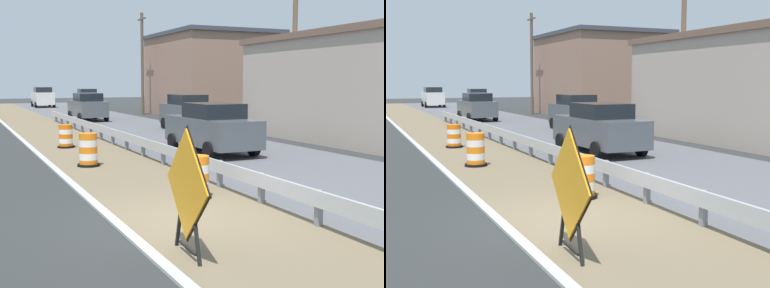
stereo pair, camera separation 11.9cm
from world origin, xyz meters
TOP-DOWN VIEW (x-y plane):
  - ground_plane at (0.00, 0.00)m, footprint 160.00×160.00m
  - median_dirt_strip at (0.56, 0.00)m, footprint 3.52×120.00m
  - curb_near_edge at (-1.30, 0.00)m, footprint 0.20×120.00m
  - guardrail_median at (2.09, -1.52)m, footprint 0.18×58.29m
  - warning_sign_diamond at (-0.79, -1.99)m, footprint 0.15×1.85m
  - traffic_barrel_nearest at (1.10, 1.58)m, footprint 0.64×0.64m
  - traffic_barrel_close at (-0.18, 7.20)m, footprint 0.73×0.73m
  - traffic_barrel_mid at (0.07, 12.27)m, footprint 0.70×0.70m
  - car_lead_near_lane at (4.91, 8.43)m, footprint 2.16×4.83m
  - car_trailing_near_lane at (7.68, 40.95)m, footprint 2.02×4.22m
  - car_lead_far_lane at (4.53, 48.46)m, footprint 2.16×4.78m
  - car_mid_far_lane at (7.95, 17.31)m, footprint 2.04×4.66m
  - car_trailing_far_lane at (4.44, 27.04)m, footprint 2.15×4.54m
  - roadside_shop_near at (13.74, 9.81)m, footprint 7.45×10.92m
  - roadside_shop_far at (15.35, 29.36)m, footprint 8.37×10.58m
  - utility_pole_near at (10.99, 11.59)m, footprint 0.24×1.80m
  - utility_pole_mid at (10.13, 31.50)m, footprint 0.24×1.80m

SIDE VIEW (x-z plane):
  - ground_plane at x=0.00m, z-range 0.00..0.00m
  - median_dirt_strip at x=0.56m, z-range 0.00..0.01m
  - curb_near_edge at x=-1.30m, z-range -0.05..0.06m
  - traffic_barrel_mid at x=0.07m, z-range -0.05..0.92m
  - traffic_barrel_nearest at x=1.10m, z-range -0.05..0.96m
  - traffic_barrel_close at x=-0.18m, z-range -0.05..1.03m
  - guardrail_median at x=2.09m, z-range 0.16..0.87m
  - car_lead_near_lane at x=4.91m, z-range 0.01..1.92m
  - car_trailing_far_lane at x=4.44m, z-range 0.00..1.95m
  - car_mid_far_lane at x=7.95m, z-range 0.00..2.02m
  - car_trailing_near_lane at x=7.68m, z-range 0.00..2.06m
  - warning_sign_diamond at x=-0.79m, z-range 0.04..2.11m
  - car_lead_far_lane at x=4.53m, z-range 0.00..2.17m
  - roadside_shop_near at x=13.74m, z-range 0.01..4.99m
  - roadside_shop_far at x=15.35m, z-range 0.01..6.73m
  - utility_pole_near at x=10.99m, z-range 0.16..7.84m
  - utility_pole_mid at x=10.13m, z-range 0.16..8.52m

